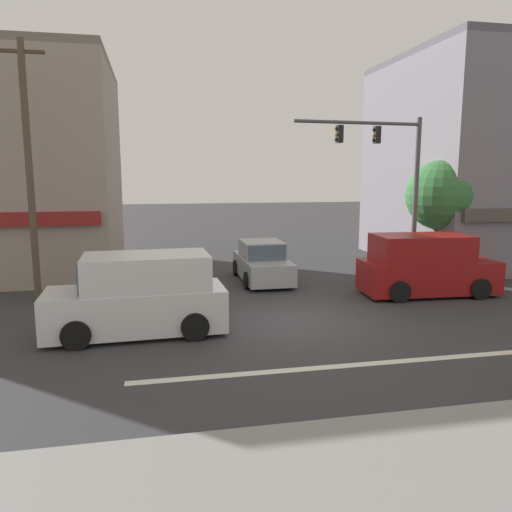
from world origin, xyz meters
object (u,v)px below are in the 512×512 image
Objects in this scene: street_tree at (441,196)px; traffic_light_mast at (393,174)px; van_crossing_rightbound at (140,296)px; van_crossing_center at (426,266)px; sedan_parked_curbside at (262,263)px; utility_pole_near_left at (29,170)px.

street_tree is 3.43m from traffic_light_mast.
van_crossing_rightbound is 9.95m from van_crossing_center.
van_crossing_rightbound is (-11.93, -5.39, -2.31)m from street_tree.
van_crossing_center is at bearing -127.47° from street_tree.
sedan_parked_curbside is at bearing 51.88° from van_crossing_rightbound.
traffic_light_mast is 5.95m from sedan_parked_curbside.
van_crossing_rightbound is 0.99× the size of van_crossing_center.
sedan_parked_curbside is 0.88× the size of van_crossing_rightbound.
van_crossing_center is at bearing -65.28° from traffic_light_mast.
utility_pole_near_left is 2.02× the size of sedan_parked_curbside.
street_tree is 1.01× the size of van_crossing_center.
utility_pole_near_left reaches higher than van_crossing_center.
utility_pole_near_left reaches higher than van_crossing_rightbound.
street_tree is 1.02× the size of van_crossing_rightbound.
van_crossing_rightbound is (-4.58, -5.83, 0.29)m from sedan_parked_curbside.
utility_pole_near_left is at bearing -175.50° from street_tree.
utility_pole_near_left is 1.78× the size of van_crossing_rightbound.
sedan_parked_curbside is (-7.35, 0.44, -2.60)m from street_tree.
utility_pole_near_left is (-15.33, -1.21, 0.99)m from street_tree.
traffic_light_mast is at bearing -1.54° from utility_pole_near_left.
van_crossing_rightbound is at bearing -165.93° from van_crossing_center.
sedan_parked_curbside is 7.42m from van_crossing_rightbound.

